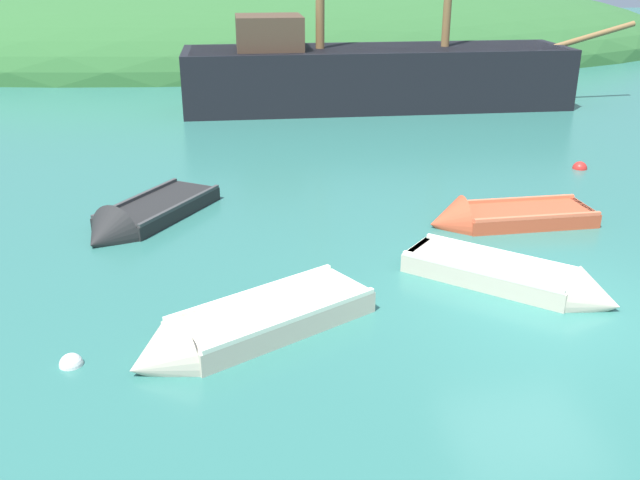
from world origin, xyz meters
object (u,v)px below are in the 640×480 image
buoy_red (580,169)px  rowboat_portside (496,220)px  rowboat_far (140,221)px  buoy_white (71,365)px  rowboat_center (521,283)px  sailing_ship (372,84)px  rowboat_outer_left (237,333)px

buoy_red → rowboat_portside: bearing=-136.0°
rowboat_portside → rowboat_far: rowboat_far is taller
rowboat_far → buoy_white: size_ratio=11.14×
rowboat_portside → buoy_red: (3.57, 3.45, -0.08)m
buoy_white → buoy_red: size_ratio=0.86×
rowboat_portside → rowboat_center: bearing=75.1°
rowboat_center → sailing_ship: bearing=129.1°
rowboat_far → rowboat_center: bearing=92.5°
rowboat_center → buoy_red: rowboat_center is taller
sailing_ship → rowboat_portside: (0.02, -11.80, -0.72)m
rowboat_center → buoy_red: size_ratio=8.84×
rowboat_portside → rowboat_far: bearing=-9.1°
buoy_red → buoy_white: bearing=-145.5°
sailing_ship → buoy_white: 17.69m
rowboat_outer_left → sailing_ship: bearing=-138.1°
buoy_white → buoy_red: 13.48m
rowboat_far → rowboat_center: size_ratio=1.09×
sailing_ship → rowboat_outer_left: sailing_ship is taller
rowboat_portside → rowboat_outer_left: bearing=34.5°
rowboat_portside → rowboat_far: (-7.12, 0.99, -0.00)m
rowboat_portside → buoy_white: (-7.54, -4.19, -0.08)m
rowboat_outer_left → rowboat_center: rowboat_outer_left is taller
sailing_ship → buoy_red: 9.13m
rowboat_far → rowboat_center: rowboat_far is taller
rowboat_far → buoy_white: rowboat_far is taller
sailing_ship → rowboat_portside: bearing=-88.8°
rowboat_far → buoy_red: 10.97m
rowboat_outer_left → buoy_white: size_ratio=11.93×
rowboat_outer_left → buoy_red: bearing=-170.1°
rowboat_far → rowboat_center: (6.42, -3.85, 0.02)m
rowboat_far → buoy_white: 5.19m
sailing_ship → rowboat_far: 12.96m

